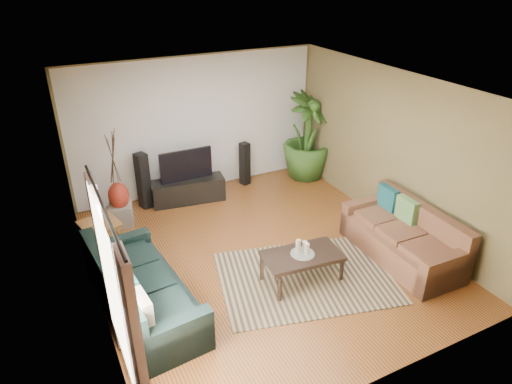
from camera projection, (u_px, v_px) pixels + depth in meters
floor at (262, 255)px, 7.32m from camera, size 5.50×5.50×0.00m
ceiling at (263, 88)px, 6.09m from camera, size 5.50×5.50×0.00m
wall_back at (197, 125)px, 8.89m from camera, size 5.00×0.00×5.00m
wall_front at (390, 286)px, 4.52m from camera, size 5.00×0.00×5.00m
wall_left at (85, 218)px, 5.70m from camera, size 0.00×5.50×5.50m
wall_right at (393, 151)px, 7.71m from camera, size 0.00×5.50×5.50m
backwall_panel at (197, 125)px, 8.89m from camera, size 4.90×0.00×4.90m
window_pane at (111, 287)px, 4.42m from camera, size 0.00×1.80×1.80m
curtain_near at (138, 358)px, 3.95m from camera, size 0.08×0.35×2.20m
curtain_far at (106, 266)px, 5.15m from camera, size 0.08×0.35×2.20m
curtain_rod at (102, 205)px, 4.03m from camera, size 0.03×1.90×0.03m
sofa_left at (143, 286)px, 5.97m from camera, size 1.17×2.31×0.85m
sofa_right at (402, 234)px, 7.09m from camera, size 0.95×2.02×0.85m
area_rug at (306, 277)px, 6.81m from camera, size 2.90×2.36×0.01m
coffee_table at (302, 267)px, 6.65m from camera, size 1.18×0.73×0.46m
candle_tray at (302, 254)px, 6.55m from camera, size 0.35×0.35×0.02m
candle_tall at (298, 247)px, 6.49m from camera, size 0.07×0.07×0.22m
candle_mid at (307, 249)px, 6.49m from camera, size 0.07×0.07×0.17m
candle_short at (305, 246)px, 6.59m from camera, size 0.07×0.07×0.14m
tv_stand at (188, 190)px, 8.86m from camera, size 1.44×0.61×0.46m
television at (186, 165)px, 8.63m from camera, size 1.02×0.06×0.60m
speaker_left at (143, 181)px, 8.52m from camera, size 0.25×0.27×1.09m
speaker_right at (245, 164)px, 9.46m from camera, size 0.21×0.22×0.91m
potted_plant at (307, 136)px, 9.60m from camera, size 1.37×1.37×1.83m
plant_pot at (306, 170)px, 9.96m from camera, size 0.34×0.34×0.26m
pedestal at (121, 214)px, 8.10m from camera, size 0.47×0.47×0.39m
vase at (119, 196)px, 7.94m from camera, size 0.36×0.36×0.50m
side_table at (102, 239)px, 7.22m from camera, size 0.66×0.66×0.59m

